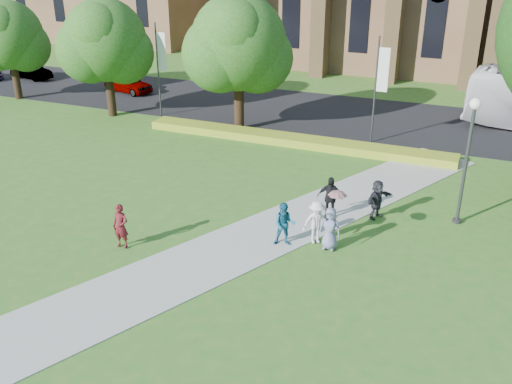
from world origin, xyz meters
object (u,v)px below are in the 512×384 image
at_px(streetlamp, 469,147).
at_px(car_0, 128,83).
at_px(car_1, 31,71).
at_px(pedestrian_0, 121,226).

distance_m(streetlamp, car_0, 28.47).
bearing_deg(streetlamp, car_1, 158.53).
bearing_deg(streetlamp, car_0, 152.33).
height_order(streetlamp, car_1, streetlamp).
relative_size(car_1, pedestrian_0, 2.23).
bearing_deg(pedestrian_0, car_1, 134.80).
bearing_deg(car_0, pedestrian_0, -132.05).
distance_m(car_0, pedestrian_0, 24.44).
distance_m(car_1, pedestrian_0, 31.64).
xyz_separation_m(car_0, pedestrian_0, (13.64, -20.29, 0.18)).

